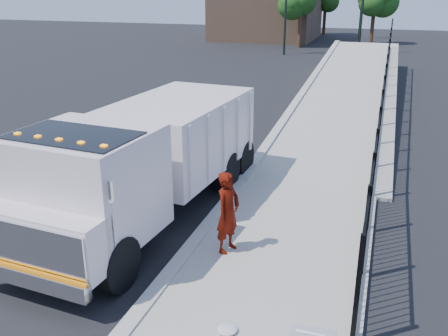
% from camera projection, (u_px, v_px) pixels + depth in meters
% --- Properties ---
extents(ground, '(120.00, 120.00, 0.00)m').
position_uv_depth(ground, '(192.00, 250.00, 10.80)').
color(ground, black).
rests_on(ground, ground).
extents(sidewalk, '(3.55, 12.00, 0.12)m').
position_uv_depth(sidewalk, '(254.00, 321.00, 8.43)').
color(sidewalk, '#9E998E').
rests_on(sidewalk, ground).
extents(curb, '(0.30, 12.00, 0.16)m').
position_uv_depth(curb, '(150.00, 299.00, 8.99)').
color(curb, '#ADAAA3').
rests_on(curb, ground).
extents(ramp, '(3.95, 24.06, 3.19)m').
position_uv_depth(ramp, '(352.00, 101.00, 24.44)').
color(ramp, '#9E998E').
rests_on(ramp, ground).
extents(iron_fence, '(0.10, 28.00, 1.80)m').
position_uv_depth(iron_fence, '(382.00, 103.00, 20.14)').
color(iron_fence, black).
rests_on(iron_fence, ground).
extents(truck, '(3.29, 8.38, 2.81)m').
position_uv_depth(truck, '(143.00, 157.00, 11.73)').
color(truck, black).
rests_on(truck, ground).
extents(worker, '(0.59, 0.73, 1.75)m').
position_uv_depth(worker, '(228.00, 212.00, 10.26)').
color(worker, '#510C03').
rests_on(worker, sidewalk).
extents(debris, '(0.34, 0.34, 0.08)m').
position_uv_depth(debris, '(227.00, 329.00, 8.07)').
color(debris, silver).
rests_on(debris, sidewalk).
extents(tree_0, '(2.91, 2.91, 5.46)m').
position_uv_depth(tree_0, '(301.00, 2.00, 43.55)').
color(tree_0, '#382314').
rests_on(tree_0, ground).
extents(tree_1, '(2.59, 2.59, 5.30)m').
position_uv_depth(tree_1, '(375.00, 1.00, 46.19)').
color(tree_1, '#382314').
rests_on(tree_1, ground).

